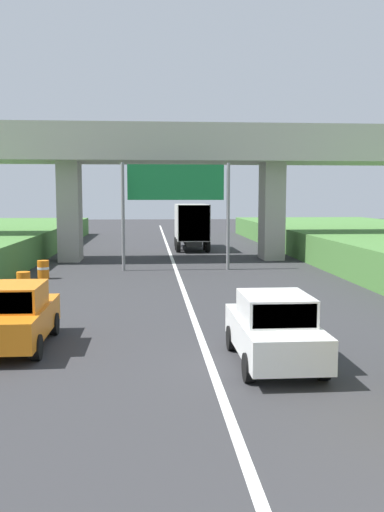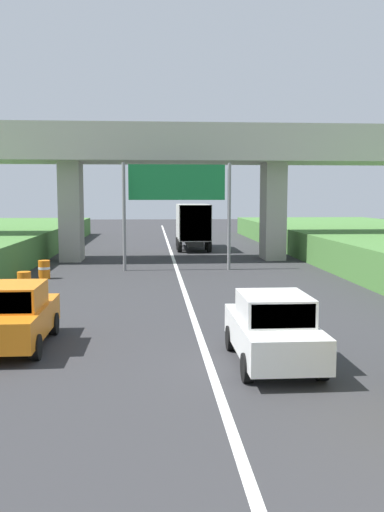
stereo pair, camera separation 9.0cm
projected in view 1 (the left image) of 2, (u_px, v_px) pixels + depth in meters
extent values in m
cube|color=white|center=(178.00, 276.00, 28.15)|extent=(0.20, 98.65, 0.01)
cube|color=#ADA89E|center=(172.00, 154.00, 34.70)|extent=(40.00, 4.80, 1.10)
cube|color=#ADA89E|center=(173.00, 132.00, 32.38)|extent=(40.00, 0.36, 1.10)
cube|color=#ADA89E|center=(171.00, 139.00, 36.79)|extent=(40.00, 0.36, 1.10)
cube|color=#9F9A91|center=(70.00, 212.00, 34.61)|extent=(1.30, 2.20, 6.12)
cube|color=#9F9A91|center=(272.00, 211.00, 35.57)|extent=(1.30, 2.20, 6.12)
cylinder|color=slate|center=(123.00, 217.00, 29.88)|extent=(0.18, 0.18, 5.82)
cylinder|color=slate|center=(228.00, 217.00, 30.31)|extent=(0.18, 0.18, 5.82)
cube|color=#167238|center=(176.00, 182.00, 29.90)|extent=(5.20, 0.12, 1.90)
cube|color=white|center=(176.00, 182.00, 29.88)|extent=(4.89, 0.01, 1.67)
cube|color=black|center=(191.00, 240.00, 42.58)|extent=(1.10, 7.30, 0.36)
cube|color=#233D9E|center=(188.00, 223.00, 45.03)|extent=(2.10, 2.10, 2.10)
cube|color=#2D3842|center=(187.00, 219.00, 46.01)|extent=(1.89, 0.06, 0.90)
cube|color=#B7B7B2|center=(192.00, 222.00, 41.38)|extent=(2.30, 5.20, 2.60)
cube|color=gray|center=(194.00, 223.00, 38.82)|extent=(2.21, 0.04, 2.50)
cylinder|color=black|center=(176.00, 240.00, 45.10)|extent=(0.30, 0.96, 0.96)
cylinder|color=black|center=(200.00, 240.00, 45.25)|extent=(0.30, 0.96, 0.96)
cylinder|color=black|center=(178.00, 246.00, 40.06)|extent=(0.30, 0.96, 0.96)
cylinder|color=black|center=(208.00, 245.00, 40.22)|extent=(0.30, 0.96, 0.96)
cylinder|color=black|center=(177.00, 244.00, 41.74)|extent=(0.30, 0.96, 0.96)
cylinder|color=black|center=(205.00, 244.00, 41.90)|extent=(0.30, 0.96, 0.96)
cube|color=orange|center=(14.00, 321.00, 14.80)|extent=(1.76, 4.10, 0.76)
cube|color=orange|center=(12.00, 296.00, 14.58)|extent=(1.56, 1.90, 0.64)
cube|color=#2D3842|center=(3.00, 303.00, 13.67)|extent=(1.44, 0.06, 0.54)
cylinder|color=black|center=(54.00, 324.00, 16.16)|extent=(0.22, 0.64, 0.64)
cylinder|color=black|center=(36.00, 347.00, 13.64)|extent=(0.22, 0.64, 0.64)
cube|color=silver|center=(273.00, 335.00, 13.32)|extent=(1.76, 4.10, 0.76)
cube|color=silver|center=(275.00, 308.00, 13.10)|extent=(1.56, 1.90, 0.64)
cube|color=#2D3842|center=(285.00, 316.00, 12.19)|extent=(1.44, 0.06, 0.54)
cylinder|color=black|center=(232.00, 338.00, 14.56)|extent=(0.22, 0.64, 0.64)
cylinder|color=black|center=(293.00, 337.00, 14.69)|extent=(0.22, 0.64, 0.64)
cylinder|color=black|center=(249.00, 367.00, 12.04)|extent=(0.22, 0.64, 0.64)
cylinder|color=black|center=(323.00, 366.00, 12.17)|extent=(0.22, 0.64, 0.64)
cylinder|color=orange|center=(24.00, 283.00, 23.08)|extent=(0.56, 0.56, 0.90)
cylinder|color=white|center=(24.00, 281.00, 23.07)|extent=(0.57, 0.57, 0.12)
cylinder|color=orange|center=(43.00, 270.00, 27.17)|extent=(0.56, 0.56, 0.90)
cylinder|color=white|center=(43.00, 268.00, 27.17)|extent=(0.57, 0.57, 0.12)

